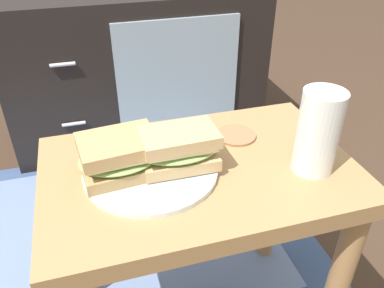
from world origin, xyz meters
name	(u,v)px	position (x,y,z in m)	size (l,w,h in m)	color
side_table	(199,204)	(0.00, 0.00, 0.37)	(0.56, 0.36, 0.46)	#A37A4C
tv_cabinet	(136,64)	(0.03, 0.95, 0.29)	(0.96, 0.46, 0.58)	black
area_rug	(95,234)	(-0.22, 0.35, 0.00)	(1.26, 0.85, 0.01)	#384C72
plate	(151,170)	(-0.09, 0.01, 0.47)	(0.23, 0.23, 0.01)	silver
sandwich_front	(119,156)	(-0.14, 0.01, 0.50)	(0.15, 0.12, 0.07)	tan
sandwich_back	(179,148)	(-0.04, 0.00, 0.51)	(0.14, 0.09, 0.07)	tan
beer_glass	(318,134)	(0.19, -0.06, 0.53)	(0.07, 0.07, 0.15)	silver
coaster	(236,135)	(0.10, 0.08, 0.46)	(0.08, 0.08, 0.01)	#996B47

